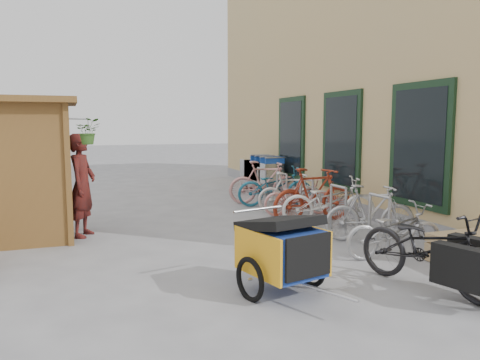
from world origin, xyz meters
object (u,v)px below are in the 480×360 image
object	(u,v)px
kiosk	(4,149)
bike_5	(290,192)
shopping_carts	(261,170)
bike_2	(329,201)
bike_7	(265,182)
bike_4	(298,197)
bike_0	(394,231)
bike_3	(313,195)
child_trailer	(282,248)
bike_1	(370,212)
bike_6	(275,186)
cargo_bike	(432,249)
person_kiosk	(82,185)

from	to	relation	value
kiosk	bike_5	size ratio (longest dim) A/B	1.67
kiosk	shopping_carts	xyz separation A→B (m)	(6.28, 4.05, -0.92)
bike_2	bike_7	distance (m)	2.78
bike_4	bike_0	bearing A→B (deg)	-177.27
shopping_carts	bike_5	world-z (taller)	shopping_carts
bike_7	bike_3	bearing A→B (deg)	-166.45
child_trailer	bike_1	size ratio (longest dim) A/B	1.05
kiosk	bike_6	bearing A→B (deg)	16.11
bike_0	bike_6	size ratio (longest dim) A/B	0.85
bike_0	bike_6	bearing A→B (deg)	3.25
child_trailer	shopping_carts	bearing A→B (deg)	55.89
bike_3	bike_4	xyz separation A→B (m)	(0.08, 0.83, -0.15)
cargo_bike	bike_1	world-z (taller)	cargo_bike
bike_0	bike_3	world-z (taller)	bike_3
child_trailer	bike_6	xyz separation A→B (m)	(2.36, 5.37, -0.06)
bike_0	bike_5	size ratio (longest dim) A/B	1.04
child_trailer	bike_5	xyz separation A→B (m)	(2.35, 4.52, -0.09)
shopping_carts	bike_1	distance (m)	6.08
bike_3	bike_5	bearing A→B (deg)	-10.15
kiosk	bike_0	size ratio (longest dim) A/B	1.60
cargo_bike	bike_5	bearing A→B (deg)	67.05
bike_4	kiosk	bearing A→B (deg)	99.97
person_kiosk	shopping_carts	bearing A→B (deg)	-28.46
bike_2	bike_4	distance (m)	1.19
bike_2	bike_5	world-z (taller)	bike_2
bike_6	bike_7	size ratio (longest dim) A/B	1.03
child_trailer	bike_7	xyz separation A→B (m)	(2.25, 5.76, -0.00)
kiosk	bike_4	distance (m)	5.76
kiosk	bike_2	distance (m)	5.84
shopping_carts	cargo_bike	size ratio (longest dim) A/B	1.00
bike_2	bike_4	xyz separation A→B (m)	(-0.07, 1.18, -0.08)
bike_2	bike_3	bearing A→B (deg)	40.43
cargo_bike	bike_7	bearing A→B (deg)	69.35
child_trailer	bike_7	bearing A→B (deg)	55.61
bike_2	shopping_carts	bearing A→B (deg)	10.55
bike_2	bike_7	world-z (taller)	bike_7
shopping_carts	bike_0	distance (m)	7.11
bike_0	bike_6	xyz separation A→B (m)	(0.19, 4.63, 0.07)
bike_4	bike_1	bearing A→B (deg)	-171.29
bike_4	child_trailer	bearing A→B (deg)	156.26
kiosk	cargo_bike	xyz separation A→B (m)	(4.97, -4.29, -1.05)
shopping_carts	bike_7	size ratio (longest dim) A/B	1.14
cargo_bike	person_kiosk	world-z (taller)	person_kiosk
bike_7	bike_2	bearing A→B (deg)	-163.45
bike_3	person_kiosk	bearing A→B (deg)	78.70
person_kiosk	bike_5	distance (m)	4.53
bike_5	bike_0	bearing A→B (deg)	-174.02
bike_1	cargo_bike	bearing A→B (deg)	173.79
shopping_carts	bike_7	bearing A→B (deg)	-110.22
person_kiosk	bike_3	distance (m)	4.38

